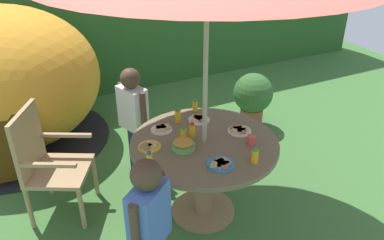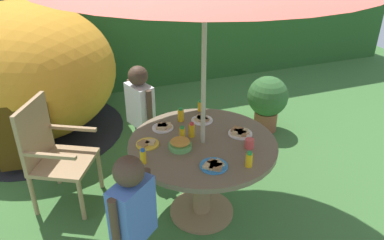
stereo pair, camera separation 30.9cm
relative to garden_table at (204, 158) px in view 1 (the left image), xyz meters
name	(u,v)px [view 1 (the left image)]	position (x,y,z in m)	size (l,w,h in m)	color
ground_plane	(203,212)	(0.00, 0.00, -0.57)	(10.00, 10.00, 0.02)	#3D6B33
hedge_backdrop	(99,14)	(0.00, 3.16, 0.51)	(9.00, 0.70, 2.15)	#285623
garden_table	(204,158)	(0.00, 0.00, 0.00)	(1.19, 1.19, 0.73)	#93704C
wooden_chair	(46,160)	(-1.16, 0.61, -0.03)	(0.64, 0.65, 0.98)	tan
dome_tent	(7,80)	(-1.32, 1.99, 0.20)	(2.18, 2.18, 1.54)	orange
potted_plant	(253,97)	(1.26, 1.11, -0.17)	(0.47, 0.47, 0.68)	brown
child_in_white_shirt	(133,108)	(-0.31, 0.86, 0.14)	(0.25, 0.36, 1.10)	navy
child_in_blue_shirt	(149,216)	(-0.69, -0.59, 0.15)	(0.32, 0.31, 1.11)	brown
snack_bowl	(183,145)	(-0.20, -0.03, 0.20)	(0.18, 0.18, 0.08)	#66B259
plate_center_back	(221,164)	(-0.05, -0.34, 0.18)	(0.20, 0.20, 0.03)	#338CD8
plate_far_left	(239,130)	(0.33, 0.01, 0.18)	(0.20, 0.20, 0.03)	white
plate_center_front	(199,119)	(0.12, 0.33, 0.18)	(0.19, 0.19, 0.03)	white
plate_near_left	(150,146)	(-0.42, 0.11, 0.18)	(0.18, 0.18, 0.03)	yellow
plate_back_edge	(162,129)	(-0.23, 0.32, 0.18)	(0.18, 0.18, 0.03)	white
juice_bottle_near_right	(149,159)	(-0.51, -0.12, 0.22)	(0.05, 0.05, 0.12)	yellow
juice_bottle_far_right	(255,156)	(0.19, -0.42, 0.22)	(0.05, 0.05, 0.12)	yellow
juice_bottle_mid_left	(195,106)	(0.18, 0.51, 0.21)	(0.05, 0.05, 0.11)	yellow
juice_bottle_mid_right	(178,116)	(-0.05, 0.39, 0.22)	(0.05, 0.05, 0.13)	yellow
juice_bottle_front_edge	(192,130)	(-0.05, 0.11, 0.22)	(0.05, 0.05, 0.13)	yellow
juice_bottle_spot_a	(183,133)	(-0.13, 0.11, 0.21)	(0.05, 0.05, 0.11)	yellow
cup_near	(251,140)	(0.31, -0.20, 0.20)	(0.07, 0.07, 0.07)	#E04C47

